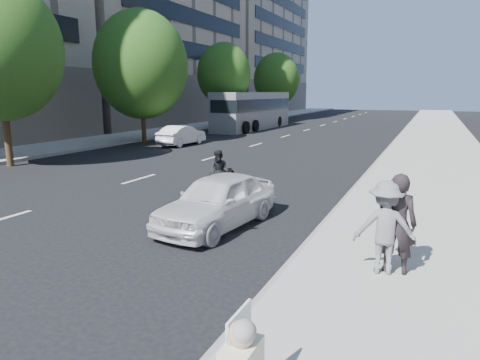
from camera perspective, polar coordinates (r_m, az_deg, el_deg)
The scene contains 13 objects.
ground at distance 7.22m, azimuth -10.47°, elevation -15.84°, with size 160.00×160.00×0.00m, color black.
near_sidewalk at distance 25.43m, azimuth 24.67°, elevation 3.27°, with size 5.00×120.00×0.15m, color #A5A49B.
far_sidewalk at distance 32.65m, azimuth -14.84°, elevation 5.57°, with size 4.50×120.00×0.15m, color #A5A49B.
far_bldg_north at distance 75.97m, azimuth -2.54°, elevation 19.72°, with size 22.00×28.00×28.00m, color tan.
tree_far_c at distance 29.09m, azimuth -13.08°, elevation 14.73°, with size 6.00×6.00×8.47m.
tree_far_d at distance 39.33m, azimuth -2.16°, elevation 13.94°, with size 4.80×4.80×7.65m.
tree_far_e at distance 52.24m, azimuth 4.86°, elevation 13.22°, with size 5.40×5.40×7.89m.
jogger at distance 7.96m, azimuth 18.79°, elevation -5.98°, with size 1.08×0.62×1.67m, color slate.
pedestrian_woman at distance 8.02m, azimuth 20.23°, elevation -5.46°, with size 0.66×0.43×1.80m, color black.
white_sedan_near at distance 10.64m, azimuth -3.01°, elevation -2.74°, with size 1.58×3.92×1.34m, color white.
white_sedan_mid at distance 27.45m, azimuth -7.78°, elevation 5.93°, with size 1.33×3.80×1.25m, color white.
motorcycle at distance 14.31m, azimuth -2.73°, elevation 0.87°, with size 0.69×2.04×1.42m.
bus at distance 39.40m, azimuth 1.77°, elevation 9.20°, with size 2.97×12.13×3.30m.
Camera 1 is at (3.73, -5.22, 3.31)m, focal length 32.00 mm.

